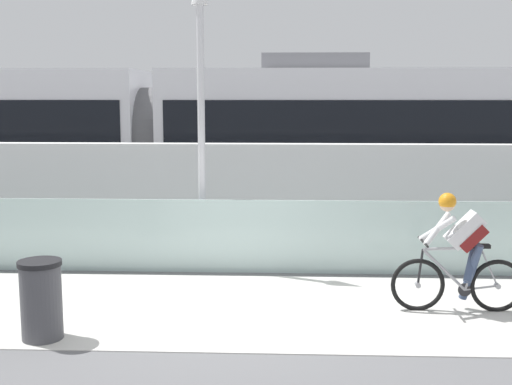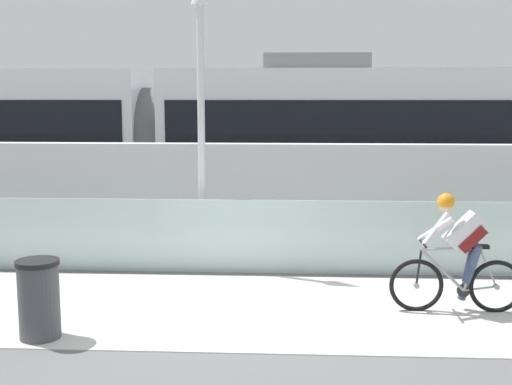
# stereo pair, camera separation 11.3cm
# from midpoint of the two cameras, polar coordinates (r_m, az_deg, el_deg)

# --- Properties ---
(ground_plane) EXTENTS (200.00, 200.00, 0.00)m
(ground_plane) POSITION_cam_midpoint_polar(r_m,az_deg,el_deg) (9.15, -1.74, -9.93)
(ground_plane) COLOR slate
(bike_path_deck) EXTENTS (32.00, 3.20, 0.01)m
(bike_path_deck) POSITION_cam_midpoint_polar(r_m,az_deg,el_deg) (9.15, -1.74, -9.89)
(bike_path_deck) COLOR silver
(bike_path_deck) RESTS_ON ground
(glass_parapet) EXTENTS (32.00, 0.05, 1.20)m
(glass_parapet) POSITION_cam_midpoint_polar(r_m,az_deg,el_deg) (10.77, -0.93, -3.80)
(glass_parapet) COLOR #ADC6C1
(glass_parapet) RESTS_ON ground
(concrete_barrier_wall) EXTENTS (32.00, 0.36, 1.98)m
(concrete_barrier_wall) POSITION_cam_midpoint_polar(r_m,az_deg,el_deg) (12.47, -0.36, -0.30)
(concrete_barrier_wall) COLOR white
(concrete_barrier_wall) RESTS_ON ground
(tram_rail_near) EXTENTS (32.00, 0.08, 0.01)m
(tram_rail_near) POSITION_cam_midpoint_polar(r_m,az_deg,el_deg) (15.08, 0.21, -2.58)
(tram_rail_near) COLOR #595654
(tram_rail_near) RESTS_ON ground
(tram_rail_far) EXTENTS (32.00, 0.08, 0.01)m
(tram_rail_far) POSITION_cam_midpoint_polar(r_m,az_deg,el_deg) (16.49, 0.46, -1.63)
(tram_rail_far) COLOR #595654
(tram_rail_far) RESTS_ON ground
(tram) EXTENTS (22.56, 2.54, 3.81)m
(tram) POSITION_cam_midpoint_polar(r_m,az_deg,el_deg) (15.86, -8.50, 4.75)
(tram) COLOR silver
(tram) RESTS_ON ground
(cyclist_on_bike) EXTENTS (1.77, 0.58, 1.61)m
(cyclist_on_bike) POSITION_cam_midpoint_polar(r_m,az_deg,el_deg) (9.19, 17.35, -5.16)
(cyclist_on_bike) COLOR black
(cyclist_on_bike) RESTS_ON ground
(lamp_post_antenna) EXTENTS (0.28, 0.28, 5.20)m
(lamp_post_antenna) POSITION_cam_midpoint_polar(r_m,az_deg,el_deg) (10.91, -4.50, 10.56)
(lamp_post_antenna) COLOR gray
(lamp_post_antenna) RESTS_ON ground
(trash_bin) EXTENTS (0.51, 0.51, 0.96)m
(trash_bin) POSITION_cam_midpoint_polar(r_m,az_deg,el_deg) (8.31, -17.82, -8.75)
(trash_bin) COLOR #47474C
(trash_bin) RESTS_ON ground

